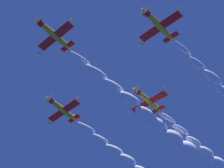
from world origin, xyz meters
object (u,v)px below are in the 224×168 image
Objects in this scene: airplane_lead at (53,34)px; airplane_left_wingman at (158,24)px; airplane_slot_tail at (147,100)px; airplane_right_wingman at (62,109)px.

airplane_left_wingman is at bearing -108.85° from airplane_lead.
airplane_left_wingman is at bearing 169.27° from airplane_slot_tail.
airplane_slot_tail reaches higher than airplane_lead.
airplane_left_wingman is 29.57m from airplane_right_wingman.
airplane_slot_tail is (12.93, -23.24, 0.14)m from airplane_lead.
airplane_lead is 1.00× the size of airplane_left_wingman.
airplane_slot_tail reaches higher than airplane_right_wingman.
airplane_left_wingman is 1.00× the size of airplane_slot_tail.
airplane_slot_tail is at bearing -60.90° from airplane_lead.
airplane_left_wingman is at bearing -149.75° from airplane_right_wingman.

